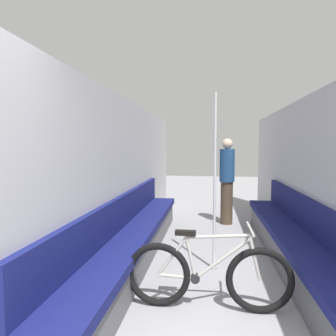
% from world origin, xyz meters
% --- Properties ---
extents(wall_left, '(0.10, 9.07, 2.28)m').
position_xyz_m(wall_left, '(-1.32, 2.93, 1.14)').
color(wall_left, '#B2B2B7').
rests_on(wall_left, ground).
extents(wall_right, '(0.10, 9.07, 2.28)m').
position_xyz_m(wall_right, '(1.32, 2.93, 1.14)').
color(wall_right, '#B2B2B7').
rests_on(wall_right, ground).
extents(bench_seat_row_left, '(0.49, 4.74, 0.91)m').
position_xyz_m(bench_seat_row_left, '(-1.05, 2.95, 0.30)').
color(bench_seat_row_left, '#5B5B60').
rests_on(bench_seat_row_left, ground).
extents(bench_seat_row_right, '(0.49, 4.74, 0.91)m').
position_xyz_m(bench_seat_row_right, '(1.05, 2.95, 0.30)').
color(bench_seat_row_right, '#5B5B60').
rests_on(bench_seat_row_right, ground).
extents(bicycle, '(1.61, 0.46, 0.83)m').
position_xyz_m(bicycle, '(-0.05, 1.91, 0.34)').
color(bicycle, black).
rests_on(bicycle, ground).
extents(grab_pole_near, '(0.08, 0.08, 2.26)m').
position_xyz_m(grab_pole_near, '(0.02, 2.90, 1.10)').
color(grab_pole_near, gray).
rests_on(grab_pole_near, ground).
extents(passenger_standing, '(0.30, 0.30, 1.74)m').
position_xyz_m(passenger_standing, '(0.31, 5.23, 0.90)').
color(passenger_standing, '#473828').
rests_on(passenger_standing, ground).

